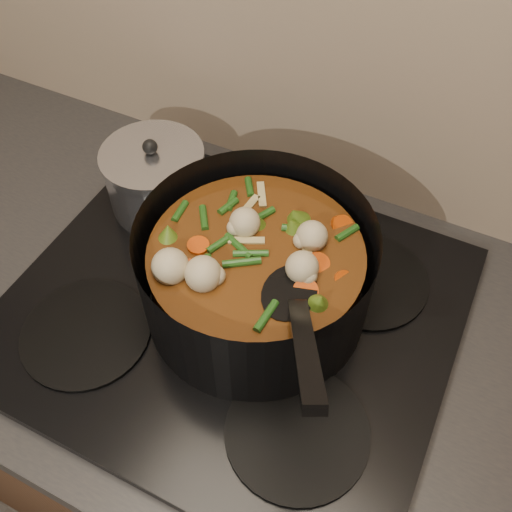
% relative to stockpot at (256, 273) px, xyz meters
% --- Properties ---
extents(counter, '(2.64, 0.64, 0.91)m').
position_rel_stockpot_xyz_m(counter, '(-0.03, -0.02, -0.55)').
color(counter, brown).
rests_on(counter, ground).
extents(stovetop, '(0.62, 0.54, 0.03)m').
position_rel_stockpot_xyz_m(stovetop, '(-0.03, -0.02, -0.08)').
color(stovetop, black).
rests_on(stovetop, counter).
extents(stockpot, '(0.38, 0.41, 0.23)m').
position_rel_stockpot_xyz_m(stockpot, '(0.00, 0.00, 0.00)').
color(stockpot, black).
rests_on(stockpot, stovetop).
extents(saucepan, '(0.16, 0.16, 0.13)m').
position_rel_stockpot_xyz_m(saucepan, '(-0.23, 0.11, -0.02)').
color(saucepan, silver).
rests_on(saucepan, stovetop).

